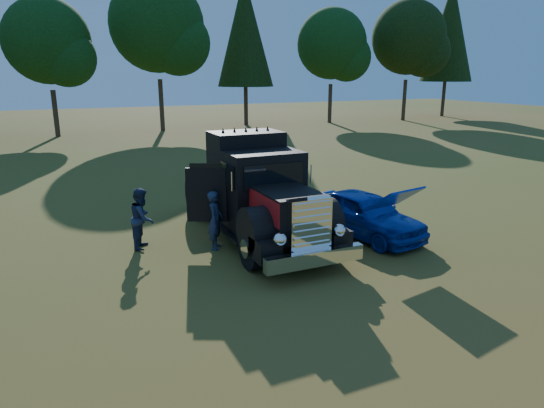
{
  "coord_description": "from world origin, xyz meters",
  "views": [
    {
      "loc": [
        -4.56,
        -10.35,
        4.68
      ],
      "look_at": [
        0.75,
        1.24,
        1.2
      ],
      "focal_mm": 32.0,
      "sensor_mm": 36.0,
      "label": 1
    }
  ],
  "objects_px": {
    "diamond_t_truck": "(258,195)",
    "spectator_far": "(142,218)",
    "hotrod_coupe": "(365,214)",
    "spectator_near": "(215,220)"
  },
  "relations": [
    {
      "from": "diamond_t_truck",
      "to": "spectator_far",
      "type": "distance_m",
      "value": 3.25
    },
    {
      "from": "hotrod_coupe",
      "to": "spectator_near",
      "type": "height_order",
      "value": "hotrod_coupe"
    },
    {
      "from": "diamond_t_truck",
      "to": "spectator_far",
      "type": "xyz_separation_m",
      "value": [
        -3.17,
        0.58,
        -0.44
      ]
    },
    {
      "from": "diamond_t_truck",
      "to": "hotrod_coupe",
      "type": "relative_size",
      "value": 1.66
    },
    {
      "from": "diamond_t_truck",
      "to": "hotrod_coupe",
      "type": "height_order",
      "value": "diamond_t_truck"
    },
    {
      "from": "diamond_t_truck",
      "to": "spectator_far",
      "type": "relative_size",
      "value": 4.28
    },
    {
      "from": "diamond_t_truck",
      "to": "spectator_near",
      "type": "height_order",
      "value": "diamond_t_truck"
    },
    {
      "from": "diamond_t_truck",
      "to": "spectator_near",
      "type": "relative_size",
      "value": 4.44
    },
    {
      "from": "hotrod_coupe",
      "to": "spectator_near",
      "type": "xyz_separation_m",
      "value": [
        -4.31,
        0.8,
        0.13
      ]
    },
    {
      "from": "spectator_near",
      "to": "spectator_far",
      "type": "height_order",
      "value": "spectator_far"
    }
  ]
}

